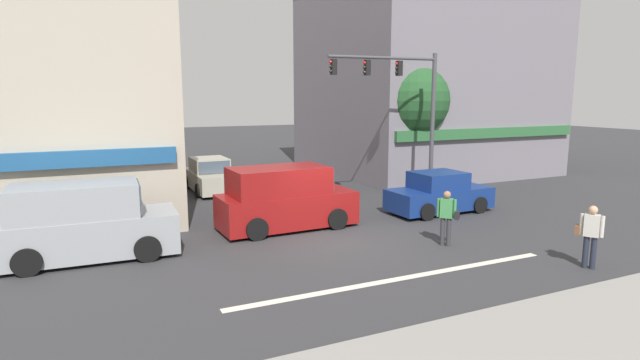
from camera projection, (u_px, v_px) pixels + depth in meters
ground_plane at (337, 241)px, 15.41m from camera, size 120.00×120.00×0.00m
lane_marking_stripe at (401, 278)px, 12.28m from camera, size 9.00×0.24×0.01m
building_right_corner at (422, 81)px, 29.96m from camera, size 11.91×11.77×10.67m
street_tree at (415, 101)px, 23.96m from camera, size 3.36×3.36×5.90m
utility_pole_near_left at (24, 115)px, 16.26m from camera, size 1.40×0.22×7.36m
traffic_light_mast at (406, 99)px, 20.56m from camera, size 4.88×0.53×6.20m
van_crossing_rightbound at (285, 199)px, 16.78m from camera, size 4.66×2.17×2.11m
sedan_crossing_center at (210, 176)px, 23.42m from camera, size 1.93×4.13×1.58m
sedan_crossing_leftbound at (439, 194)px, 19.20m from camera, size 4.15×1.99×1.58m
van_parked_curbside at (85, 223)px, 13.62m from camera, size 4.66×2.16×2.11m
pedestrian_foreground_with_bag at (590, 233)px, 12.89m from camera, size 0.47×0.67×1.67m
pedestrian_mid_crossing at (447, 215)px, 14.84m from camera, size 0.54×0.62×1.67m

